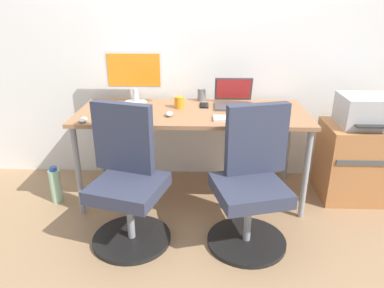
{
  "coord_description": "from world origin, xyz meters",
  "views": [
    {
      "loc": [
        0.1,
        -2.73,
        1.58
      ],
      "look_at": [
        0.0,
        -0.05,
        0.48
      ],
      "focal_mm": 33.92,
      "sensor_mm": 36.0,
      "label": 1
    }
  ],
  "objects_px": {
    "printer": "(365,111)",
    "coffee_mug": "(179,102)",
    "office_chair_left": "(127,182)",
    "side_cabinet": "(355,161)",
    "open_laptop": "(234,99)",
    "desktop_monitor": "(134,73)",
    "office_chair_right": "(251,184)",
    "water_bottle_on_floor": "(56,185)"
  },
  "relations": [
    {
      "from": "desktop_monitor",
      "to": "open_laptop",
      "type": "bearing_deg",
      "value": -4.14
    },
    {
      "from": "office_chair_right",
      "to": "side_cabinet",
      "type": "height_order",
      "value": "office_chair_right"
    },
    {
      "from": "office_chair_left",
      "to": "office_chair_right",
      "type": "bearing_deg",
      "value": 0.02
    },
    {
      "from": "printer",
      "to": "open_laptop",
      "type": "height_order",
      "value": "open_laptop"
    },
    {
      "from": "water_bottle_on_floor",
      "to": "open_laptop",
      "type": "height_order",
      "value": "open_laptop"
    },
    {
      "from": "printer",
      "to": "office_chair_left",
      "type": "bearing_deg",
      "value": -160.35
    },
    {
      "from": "side_cabinet",
      "to": "open_laptop",
      "type": "distance_m",
      "value": 1.13
    },
    {
      "from": "open_laptop",
      "to": "coffee_mug",
      "type": "xyz_separation_m",
      "value": [
        -0.44,
        -0.08,
        -0.01
      ]
    },
    {
      "from": "side_cabinet",
      "to": "printer",
      "type": "distance_m",
      "value": 0.43
    },
    {
      "from": "office_chair_left",
      "to": "coffee_mug",
      "type": "bearing_deg",
      "value": 65.52
    },
    {
      "from": "office_chair_left",
      "to": "water_bottle_on_floor",
      "type": "relative_size",
      "value": 3.03
    },
    {
      "from": "office_chair_left",
      "to": "side_cabinet",
      "type": "relative_size",
      "value": 1.49
    },
    {
      "from": "water_bottle_on_floor",
      "to": "coffee_mug",
      "type": "xyz_separation_m",
      "value": [
        1.01,
        0.23,
        0.64
      ]
    },
    {
      "from": "office_chair_left",
      "to": "coffee_mug",
      "type": "xyz_separation_m",
      "value": [
        0.31,
        0.68,
        0.37
      ]
    },
    {
      "from": "office_chair_left",
      "to": "side_cabinet",
      "type": "distance_m",
      "value": 1.88
    },
    {
      "from": "side_cabinet",
      "to": "open_laptop",
      "type": "bearing_deg",
      "value": 172.76
    },
    {
      "from": "side_cabinet",
      "to": "coffee_mug",
      "type": "relative_size",
      "value": 6.85
    },
    {
      "from": "coffee_mug",
      "to": "desktop_monitor",
      "type": "bearing_deg",
      "value": 159.32
    },
    {
      "from": "printer",
      "to": "coffee_mug",
      "type": "relative_size",
      "value": 4.35
    },
    {
      "from": "office_chair_right",
      "to": "water_bottle_on_floor",
      "type": "relative_size",
      "value": 3.03
    },
    {
      "from": "open_laptop",
      "to": "water_bottle_on_floor",
      "type": "bearing_deg",
      "value": -167.67
    },
    {
      "from": "office_chair_left",
      "to": "open_laptop",
      "type": "distance_m",
      "value": 1.13
    },
    {
      "from": "printer",
      "to": "coffee_mug",
      "type": "bearing_deg",
      "value": 178.18
    },
    {
      "from": "office_chair_right",
      "to": "water_bottle_on_floor",
      "type": "bearing_deg",
      "value": 163.86
    },
    {
      "from": "side_cabinet",
      "to": "coffee_mug",
      "type": "xyz_separation_m",
      "value": [
        -1.45,
        0.05,
        0.48
      ]
    },
    {
      "from": "office_chair_left",
      "to": "office_chair_right",
      "type": "distance_m",
      "value": 0.83
    },
    {
      "from": "printer",
      "to": "open_laptop",
      "type": "relative_size",
      "value": 1.29
    },
    {
      "from": "office_chair_right",
      "to": "coffee_mug",
      "type": "bearing_deg",
      "value": 127.6
    },
    {
      "from": "office_chair_left",
      "to": "printer",
      "type": "relative_size",
      "value": 2.35
    },
    {
      "from": "printer",
      "to": "coffee_mug",
      "type": "xyz_separation_m",
      "value": [
        -1.45,
        0.05,
        0.04
      ]
    },
    {
      "from": "water_bottle_on_floor",
      "to": "desktop_monitor",
      "type": "xyz_separation_m",
      "value": [
        0.63,
        0.38,
        0.85
      ]
    },
    {
      "from": "water_bottle_on_floor",
      "to": "open_laptop",
      "type": "xyz_separation_m",
      "value": [
        1.45,
        0.32,
        0.65
      ]
    },
    {
      "from": "desktop_monitor",
      "to": "open_laptop",
      "type": "relative_size",
      "value": 1.55
    },
    {
      "from": "office_chair_left",
      "to": "desktop_monitor",
      "type": "relative_size",
      "value": 1.96
    },
    {
      "from": "office_chair_right",
      "to": "coffee_mug",
      "type": "height_order",
      "value": "office_chair_right"
    },
    {
      "from": "coffee_mug",
      "to": "printer",
      "type": "bearing_deg",
      "value": -1.82
    },
    {
      "from": "office_chair_left",
      "to": "printer",
      "type": "height_order",
      "value": "office_chair_left"
    },
    {
      "from": "desktop_monitor",
      "to": "coffee_mug",
      "type": "bearing_deg",
      "value": -20.68
    },
    {
      "from": "printer",
      "to": "desktop_monitor",
      "type": "bearing_deg",
      "value": 174.11
    },
    {
      "from": "office_chair_right",
      "to": "side_cabinet",
      "type": "relative_size",
      "value": 1.49
    },
    {
      "from": "office_chair_left",
      "to": "coffee_mug",
      "type": "height_order",
      "value": "office_chair_left"
    },
    {
      "from": "printer",
      "to": "open_laptop",
      "type": "bearing_deg",
      "value": 172.7
    }
  ]
}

